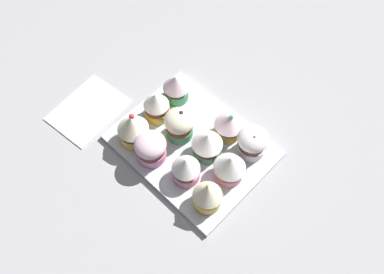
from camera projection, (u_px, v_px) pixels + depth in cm
name	position (u px, v px, depth cm)	size (l,w,h in cm)	color
ground_plane	(192.00, 150.00, 87.43)	(180.00, 180.00, 3.00)	#9E9EA3
baking_tray	(192.00, 145.00, 85.61)	(31.33, 24.42, 1.20)	silver
cupcake_0	(252.00, 142.00, 81.07)	(6.31, 6.31, 7.28)	white
cupcake_1	(229.00, 125.00, 83.40)	(6.10, 6.10, 6.87)	#EFC651
cupcake_2	(176.00, 87.00, 87.82)	(5.71, 5.71, 7.26)	#4C9E6B
cupcake_3	(230.00, 166.00, 78.33)	(6.41, 6.41, 7.29)	pink
cupcake_4	(207.00, 144.00, 81.01)	(6.36, 6.36, 6.95)	#4C9E6B
cupcake_5	(180.00, 124.00, 83.07)	(6.22, 6.22, 7.72)	#4C9E6B
cupcake_6	(156.00, 106.00, 85.32)	(5.49, 5.49, 7.52)	#EFC651
cupcake_7	(207.00, 195.00, 75.37)	(5.71, 5.71, 7.63)	#EFC651
cupcake_8	(186.00, 168.00, 78.34)	(5.66, 5.66, 7.08)	pink
cupcake_9	(151.00, 148.00, 80.81)	(6.53, 6.53, 6.63)	pink
cupcake_10	(133.00, 129.00, 82.27)	(6.50, 6.50, 8.21)	#EFC651
napkin	(88.00, 110.00, 90.44)	(12.27, 15.75, 0.60)	white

